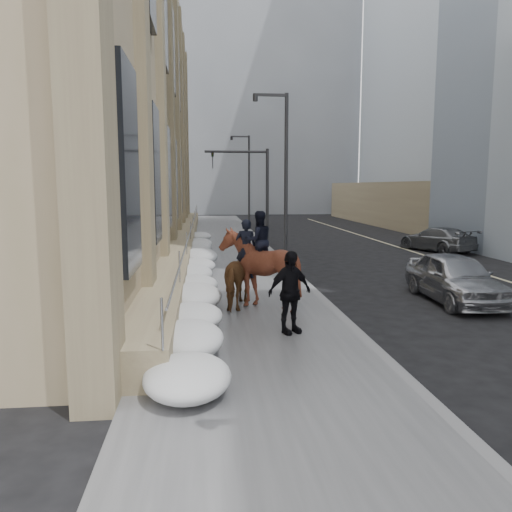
% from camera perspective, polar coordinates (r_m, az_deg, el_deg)
% --- Properties ---
extents(ground, '(140.00, 140.00, 0.00)m').
position_cam_1_polar(ground, '(10.84, 0.11, -11.55)').
color(ground, black).
rests_on(ground, ground).
extents(sidewalk, '(5.00, 80.00, 0.12)m').
position_cam_1_polar(sidewalk, '(20.50, -2.83, -2.04)').
color(sidewalk, '#505052').
rests_on(sidewalk, ground).
extents(curb, '(0.24, 80.00, 0.12)m').
position_cam_1_polar(curb, '(20.80, 4.39, -1.91)').
color(curb, slate).
rests_on(curb, ground).
extents(lane_line, '(0.15, 70.00, 0.01)m').
position_cam_1_polar(lane_line, '(23.53, 23.64, -1.55)').
color(lane_line, '#BFB78C').
rests_on(lane_line, ground).
extents(limestone_building, '(6.10, 44.00, 18.00)m').
position_cam_1_polar(limestone_building, '(30.87, -14.31, 17.58)').
color(limestone_building, '#988863').
rests_on(limestone_building, ground).
extents(bg_building_mid, '(30.00, 12.00, 28.00)m').
position_cam_1_polar(bg_building_mid, '(71.10, -1.85, 16.36)').
color(bg_building_mid, slate).
rests_on(bg_building_mid, ground).
extents(bg_building_far, '(24.00, 12.00, 20.00)m').
position_cam_1_polar(bg_building_far, '(82.55, -9.55, 12.29)').
color(bg_building_far, gray).
rests_on(bg_building_far, ground).
extents(streetlight_mid, '(1.71, 0.24, 8.00)m').
position_cam_1_polar(streetlight_mid, '(24.48, 3.09, 10.20)').
color(streetlight_mid, '#2D2D30').
rests_on(streetlight_mid, ground).
extents(streetlight_far, '(1.71, 0.24, 8.00)m').
position_cam_1_polar(streetlight_far, '(44.33, -1.00, 9.21)').
color(streetlight_far, '#2D2D30').
rests_on(streetlight_far, ground).
extents(traffic_signal, '(4.10, 0.22, 6.00)m').
position_cam_1_polar(traffic_signal, '(32.32, -0.34, 8.65)').
color(traffic_signal, '#2D2D30').
rests_on(traffic_signal, ground).
extents(snow_bank, '(1.70, 18.10, 0.76)m').
position_cam_1_polar(snow_bank, '(18.54, -6.92, -1.87)').
color(snow_bank, silver).
rests_on(snow_bank, sidewalk).
extents(mounted_horse_left, '(1.52, 2.31, 2.57)m').
position_cam_1_polar(mounted_horse_left, '(14.51, -1.34, -2.02)').
color(mounted_horse_left, '#442914').
rests_on(mounted_horse_left, sidewalk).
extents(mounted_horse_right, '(2.30, 2.47, 2.80)m').
position_cam_1_polar(mounted_horse_right, '(14.45, 0.32, -1.09)').
color(mounted_horse_right, '#492115').
rests_on(mounted_horse_right, sidewalk).
extents(pedestrian, '(1.27, 0.93, 2.00)m').
position_cam_1_polar(pedestrian, '(11.94, 3.87, -4.15)').
color(pedestrian, black).
rests_on(pedestrian, sidewalk).
extents(car_silver, '(1.98, 4.61, 1.55)m').
position_cam_1_polar(car_silver, '(16.88, 21.79, -2.31)').
color(car_silver, '#999BA0').
rests_on(car_silver, ground).
extents(car_grey, '(3.32, 5.06, 1.36)m').
position_cam_1_polar(car_grey, '(29.75, 19.96, 1.82)').
color(car_grey, slate).
rests_on(car_grey, ground).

